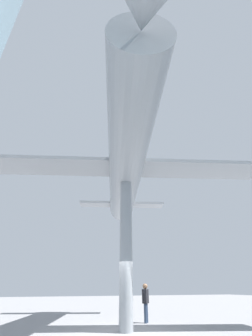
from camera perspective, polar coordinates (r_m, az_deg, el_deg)
ground_plane at (r=10.62m, az=0.00°, el=-36.28°), size 80.00×80.00×0.00m
support_pylon_central at (r=10.63m, az=0.00°, el=-19.44°), size 0.57×0.57×6.22m
suspended_airplane at (r=11.71m, az=0.06°, el=0.56°), size 19.83×15.94×2.75m
visitor_person at (r=13.08m, az=4.99°, el=-30.34°), size 0.43×0.44×1.70m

